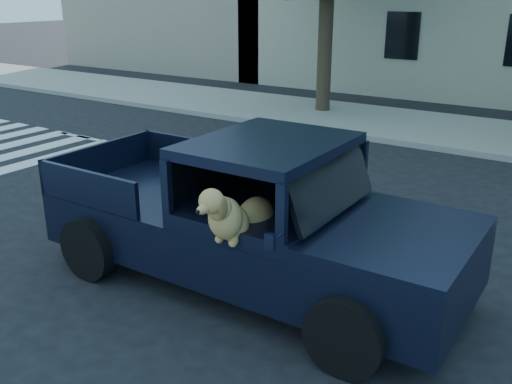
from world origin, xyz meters
TOP-DOWN VIEW (x-y plane):
  - ground at (0.00, 0.00)m, footprint 120.00×120.00m
  - far_sidewalk at (0.00, 9.20)m, footprint 60.00×4.00m
  - lane_stripes at (2.00, 3.40)m, footprint 21.60×0.14m
  - pickup_truck at (0.17, -0.70)m, footprint 5.58×2.85m

SIDE VIEW (x-z plane):
  - ground at x=0.00m, z-range 0.00..0.00m
  - lane_stripes at x=2.00m, z-range 0.00..0.01m
  - far_sidewalk at x=0.00m, z-range 0.00..0.15m
  - pickup_truck at x=0.17m, z-range -0.32..1.67m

